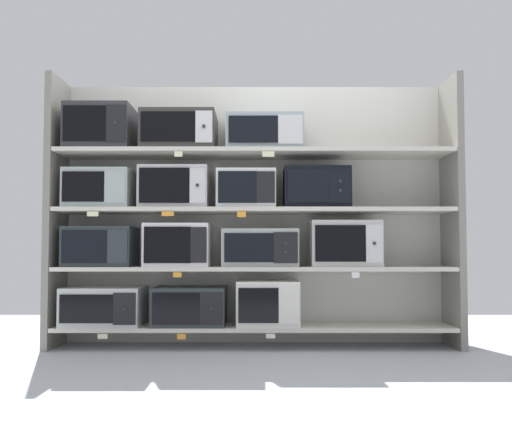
% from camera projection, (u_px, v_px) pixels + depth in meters
% --- Properties ---
extents(ground, '(6.88, 6.00, 0.02)m').
position_uv_depth(ground, '(255.00, 381.00, 3.04)').
color(ground, '#B2B7BC').
extents(back_panel, '(3.08, 0.04, 1.99)m').
position_uv_depth(back_panel, '(256.00, 213.00, 4.31)').
color(back_panel, beige).
rests_on(back_panel, ground).
extents(upright_left, '(0.05, 0.40, 1.99)m').
position_uv_depth(upright_left, '(58.00, 212.00, 4.09)').
color(upright_left, gray).
rests_on(upright_left, ground).
extents(upright_right, '(0.05, 0.40, 1.99)m').
position_uv_depth(upright_right, '(454.00, 211.00, 4.09)').
color(upright_right, gray).
rests_on(upright_right, ground).
extents(shelf_0, '(2.88, 0.40, 0.03)m').
position_uv_depth(shelf_0, '(256.00, 327.00, 4.05)').
color(shelf_0, beige).
rests_on(shelf_0, ground).
extents(microwave_0, '(0.57, 0.43, 0.28)m').
position_uv_depth(microwave_0, '(107.00, 306.00, 4.06)').
color(microwave_0, '#BABEBC').
rests_on(microwave_0, shelf_0).
extents(microwave_1, '(0.53, 0.41, 0.28)m').
position_uv_depth(microwave_1, '(192.00, 306.00, 4.05)').
color(microwave_1, '#2A3237').
rests_on(microwave_1, shelf_0).
extents(microwave_2, '(0.45, 0.42, 0.33)m').
position_uv_depth(microwave_2, '(269.00, 303.00, 4.05)').
color(microwave_2, silver).
rests_on(microwave_2, shelf_0).
extents(price_tag_0, '(0.07, 0.00, 0.04)m').
position_uv_depth(price_tag_0, '(105.00, 336.00, 3.85)').
color(price_tag_0, beige).
extents(price_tag_1, '(0.06, 0.00, 0.04)m').
position_uv_depth(price_tag_1, '(183.00, 337.00, 3.84)').
color(price_tag_1, orange).
extents(price_tag_2, '(0.06, 0.00, 0.03)m').
position_uv_depth(price_tag_2, '(272.00, 336.00, 3.84)').
color(price_tag_2, white).
extents(shelf_1, '(2.88, 0.40, 0.03)m').
position_uv_depth(shelf_1, '(256.00, 268.00, 4.07)').
color(shelf_1, beige).
extents(microwave_3, '(0.50, 0.37, 0.29)m').
position_uv_depth(microwave_3, '(103.00, 247.00, 4.08)').
color(microwave_3, '#293134').
rests_on(microwave_3, shelf_1).
extents(microwave_4, '(0.47, 0.40, 0.31)m').
position_uv_depth(microwave_4, '(180.00, 245.00, 4.08)').
color(microwave_4, silver).
rests_on(microwave_4, shelf_1).
extents(microwave_5, '(0.56, 0.34, 0.28)m').
position_uv_depth(microwave_5, '(262.00, 248.00, 4.07)').
color(microwave_5, '#A2A7A1').
rests_on(microwave_5, shelf_1).
extents(microwave_6, '(0.51, 0.35, 0.34)m').
position_uv_depth(microwave_6, '(346.00, 244.00, 4.07)').
color(microwave_6, beige).
rests_on(microwave_6, shelf_1).
extents(price_tag_3, '(0.06, 0.00, 0.03)m').
position_uv_depth(price_tag_3, '(179.00, 275.00, 3.86)').
color(price_tag_3, orange).
extents(price_tag_4, '(0.05, 0.00, 0.04)m').
position_uv_depth(price_tag_4, '(357.00, 275.00, 3.86)').
color(price_tag_4, white).
extents(shelf_2, '(2.88, 0.40, 0.03)m').
position_uv_depth(shelf_2, '(256.00, 211.00, 4.09)').
color(shelf_2, beige).
extents(microwave_7, '(0.48, 0.38, 0.29)m').
position_uv_depth(microwave_7, '(102.00, 189.00, 4.10)').
color(microwave_7, '#9DA7A3').
rests_on(microwave_7, shelf_2).
extents(microwave_8, '(0.50, 0.36, 0.31)m').
position_uv_depth(microwave_8, '(177.00, 188.00, 4.10)').
color(microwave_8, '#BCB9BB').
rests_on(microwave_8, shelf_2).
extents(microwave_9, '(0.43, 0.36, 0.28)m').
position_uv_depth(microwave_9, '(248.00, 190.00, 4.09)').
color(microwave_9, silver).
rests_on(microwave_9, shelf_2).
extents(microwave_10, '(0.48, 0.35, 0.30)m').
position_uv_depth(microwave_10, '(318.00, 188.00, 4.09)').
color(microwave_10, black).
rests_on(microwave_10, shelf_2).
extents(price_tag_5, '(0.08, 0.00, 0.03)m').
position_uv_depth(price_tag_5, '(95.00, 214.00, 3.89)').
color(price_tag_5, beige).
extents(price_tag_6, '(0.09, 0.00, 0.03)m').
position_uv_depth(price_tag_6, '(170.00, 214.00, 3.88)').
color(price_tag_6, orange).
extents(price_tag_7, '(0.06, 0.00, 0.04)m').
position_uv_depth(price_tag_7, '(243.00, 214.00, 3.88)').
color(price_tag_7, orange).
extents(shelf_3, '(2.88, 0.40, 0.03)m').
position_uv_depth(shelf_3, '(256.00, 153.00, 4.11)').
color(shelf_3, beige).
extents(microwave_11, '(0.47, 0.40, 0.33)m').
position_uv_depth(microwave_11, '(103.00, 129.00, 4.12)').
color(microwave_11, '#2F2E32').
rests_on(microwave_11, shelf_3).
extents(microwave_12, '(0.54, 0.42, 0.28)m').
position_uv_depth(microwave_12, '(181.00, 133.00, 4.12)').
color(microwave_12, '#34332F').
rests_on(microwave_12, shelf_3).
extents(microwave_13, '(0.57, 0.33, 0.26)m').
position_uv_depth(microwave_13, '(266.00, 134.00, 4.11)').
color(microwave_13, '#96A5AB').
rests_on(microwave_13, shelf_3).
extents(price_tag_8, '(0.06, 0.00, 0.04)m').
position_uv_depth(price_tag_8, '(180.00, 154.00, 3.90)').
color(price_tag_8, beige).
extents(price_tag_9, '(0.09, 0.00, 0.04)m').
position_uv_depth(price_tag_9, '(270.00, 154.00, 3.90)').
color(price_tag_9, beige).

